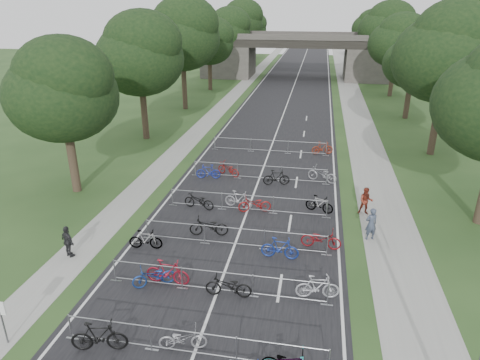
% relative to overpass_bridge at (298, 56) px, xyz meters
% --- Properties ---
extents(road, '(11.00, 140.00, 0.01)m').
position_rel_overpass_bridge_xyz_m(road, '(0.00, -15.00, -3.53)').
color(road, black).
rests_on(road, ground).
extents(sidewalk_right, '(3.00, 140.00, 0.01)m').
position_rel_overpass_bridge_xyz_m(sidewalk_right, '(8.00, -15.00, -3.53)').
color(sidewalk_right, gray).
rests_on(sidewalk_right, ground).
extents(sidewalk_left, '(2.00, 140.00, 0.01)m').
position_rel_overpass_bridge_xyz_m(sidewalk_left, '(-7.50, -15.00, -3.53)').
color(sidewalk_left, gray).
rests_on(sidewalk_left, ground).
extents(lane_markings, '(0.12, 140.00, 0.00)m').
position_rel_overpass_bridge_xyz_m(lane_markings, '(0.00, -15.00, -3.53)').
color(lane_markings, silver).
rests_on(lane_markings, ground).
extents(overpass_bridge, '(31.00, 8.00, 7.05)m').
position_rel_overpass_bridge_xyz_m(overpass_bridge, '(0.00, 0.00, 0.00)').
color(overpass_bridge, '#423F3B').
rests_on(overpass_bridge, ground).
extents(park_sign, '(0.45, 0.06, 1.83)m').
position_rel_overpass_bridge_xyz_m(park_sign, '(-6.80, -62.00, -2.27)').
color(park_sign, '#4C4C51').
rests_on(park_sign, ground).
extents(tree_left_0, '(6.72, 6.72, 10.25)m').
position_rel_overpass_bridge_xyz_m(tree_left_0, '(-11.39, -49.07, 2.96)').
color(tree_left_0, '#33261C').
rests_on(tree_left_0, ground).
extents(tree_left_1, '(7.56, 7.56, 11.53)m').
position_rel_overpass_bridge_xyz_m(tree_left_1, '(-11.39, -37.07, 3.77)').
color(tree_left_1, '#33261C').
rests_on(tree_left_1, ground).
extents(tree_right_1, '(8.18, 8.18, 12.47)m').
position_rel_overpass_bridge_xyz_m(tree_right_1, '(13.11, -37.07, 4.37)').
color(tree_right_1, '#33261C').
rests_on(tree_right_1, ground).
extents(tree_left_2, '(8.40, 8.40, 12.81)m').
position_rel_overpass_bridge_xyz_m(tree_left_2, '(-11.39, -25.07, 4.58)').
color(tree_left_2, '#33261C').
rests_on(tree_left_2, ground).
extents(tree_right_2, '(6.16, 6.16, 9.39)m').
position_rel_overpass_bridge_xyz_m(tree_right_2, '(13.11, -25.07, 2.41)').
color(tree_right_2, '#33261C').
rests_on(tree_right_2, ground).
extents(tree_left_3, '(6.72, 6.72, 10.25)m').
position_rel_overpass_bridge_xyz_m(tree_left_3, '(-11.39, -13.07, 2.96)').
color(tree_left_3, '#33261C').
rests_on(tree_left_3, ground).
extents(tree_right_3, '(7.17, 7.17, 10.93)m').
position_rel_overpass_bridge_xyz_m(tree_right_3, '(13.11, -13.07, 3.39)').
color(tree_right_3, '#33261C').
rests_on(tree_right_3, ground).
extents(tree_left_4, '(7.56, 7.56, 11.53)m').
position_rel_overpass_bridge_xyz_m(tree_left_4, '(-11.39, -1.07, 3.77)').
color(tree_left_4, '#33261C').
rests_on(tree_left_4, ground).
extents(tree_right_4, '(8.18, 8.18, 12.47)m').
position_rel_overpass_bridge_xyz_m(tree_right_4, '(13.11, -1.07, 4.37)').
color(tree_right_4, '#33261C').
rests_on(tree_right_4, ground).
extents(tree_left_5, '(8.40, 8.40, 12.81)m').
position_rel_overpass_bridge_xyz_m(tree_left_5, '(-11.39, 10.93, 4.58)').
color(tree_left_5, '#33261C').
rests_on(tree_left_5, ground).
extents(tree_right_5, '(6.16, 6.16, 9.39)m').
position_rel_overpass_bridge_xyz_m(tree_right_5, '(13.11, 10.93, 2.41)').
color(tree_right_5, '#33261C').
rests_on(tree_right_5, ground).
extents(tree_left_6, '(6.72, 6.72, 10.25)m').
position_rel_overpass_bridge_xyz_m(tree_left_6, '(-11.39, 22.93, 2.96)').
color(tree_left_6, '#33261C').
rests_on(tree_left_6, ground).
extents(tree_right_6, '(7.17, 7.17, 10.93)m').
position_rel_overpass_bridge_xyz_m(tree_right_6, '(13.11, 22.93, 3.39)').
color(tree_right_6, '#33261C').
rests_on(tree_right_6, ground).
extents(barrier_row_1, '(9.70, 0.08, 1.10)m').
position_rel_overpass_bridge_xyz_m(barrier_row_1, '(0.00, -61.40, -2.99)').
color(barrier_row_1, '#919398').
rests_on(barrier_row_1, ground).
extents(barrier_row_2, '(9.70, 0.08, 1.10)m').
position_rel_overpass_bridge_xyz_m(barrier_row_2, '(0.00, -57.80, -2.99)').
color(barrier_row_2, '#919398').
rests_on(barrier_row_2, ground).
extents(barrier_row_3, '(9.70, 0.08, 1.10)m').
position_rel_overpass_bridge_xyz_m(barrier_row_3, '(0.00, -54.00, -2.99)').
color(barrier_row_3, '#919398').
rests_on(barrier_row_3, ground).
extents(barrier_row_4, '(9.70, 0.08, 1.10)m').
position_rel_overpass_bridge_xyz_m(barrier_row_4, '(0.00, -50.00, -2.99)').
color(barrier_row_4, '#919398').
rests_on(barrier_row_4, ground).
extents(barrier_row_5, '(9.70, 0.08, 1.10)m').
position_rel_overpass_bridge_xyz_m(barrier_row_5, '(0.00, -45.00, -2.99)').
color(barrier_row_5, '#919398').
rests_on(barrier_row_5, ground).
extents(barrier_row_6, '(9.70, 0.08, 1.10)m').
position_rel_overpass_bridge_xyz_m(barrier_row_6, '(0.00, -39.00, -2.99)').
color(barrier_row_6, '#919398').
rests_on(barrier_row_6, ground).
extents(bike_4, '(2.08, 0.96, 1.21)m').
position_rel_overpass_bridge_xyz_m(bike_4, '(-3.30, -61.73, -2.93)').
color(bike_4, black).
rests_on(bike_4, ground).
extents(bike_5, '(1.80, 0.98, 0.90)m').
position_rel_overpass_bridge_xyz_m(bike_5, '(-0.45, -61.14, -3.08)').
color(bike_5, gray).
rests_on(bike_5, ground).
extents(bike_8, '(1.95, 1.47, 0.98)m').
position_rel_overpass_bridge_xyz_m(bike_8, '(-2.78, -57.83, -3.04)').
color(bike_8, navy).
rests_on(bike_8, ground).
extents(bike_9, '(2.01, 0.63, 1.19)m').
position_rel_overpass_bridge_xyz_m(bike_9, '(-2.24, -57.58, -2.94)').
color(bike_9, maroon).
rests_on(bike_9, ground).
extents(bike_10, '(1.99, 0.76, 1.03)m').
position_rel_overpass_bridge_xyz_m(bike_10, '(0.54, -57.97, -3.02)').
color(bike_10, black).
rests_on(bike_10, ground).
extents(bike_11, '(1.88, 0.77, 1.10)m').
position_rel_overpass_bridge_xyz_m(bike_11, '(4.18, -57.40, -2.99)').
color(bike_11, '#B9BAC2').
rests_on(bike_11, ground).
extents(bike_12, '(1.74, 0.65, 1.02)m').
position_rel_overpass_bridge_xyz_m(bike_12, '(-4.30, -55.00, -3.02)').
color(bike_12, '#919398').
rests_on(bike_12, ground).
extents(bike_13, '(2.14, 1.04, 1.08)m').
position_rel_overpass_bridge_xyz_m(bike_13, '(-1.52, -53.17, -3.00)').
color(bike_13, black).
rests_on(bike_13, ground).
extents(bike_14, '(1.87, 0.61, 1.11)m').
position_rel_overpass_bridge_xyz_m(bike_14, '(2.36, -54.67, -2.98)').
color(bike_14, navy).
rests_on(bike_14, ground).
extents(bike_15, '(2.04, 0.83, 1.05)m').
position_rel_overpass_bridge_xyz_m(bike_15, '(4.30, -53.37, -3.01)').
color(bike_15, maroon).
rests_on(bike_15, ground).
extents(bike_16, '(2.02, 1.06, 1.01)m').
position_rel_overpass_bridge_xyz_m(bike_16, '(-2.90, -50.16, -3.03)').
color(bike_16, black).
rests_on(bike_16, ground).
extents(bike_17, '(1.82, 0.78, 1.06)m').
position_rel_overpass_bridge_xyz_m(bike_17, '(-0.60, -49.55, -3.00)').
color(bike_17, '#9A99A0').
rests_on(bike_17, ground).
extents(bike_18, '(2.05, 1.14, 1.02)m').
position_rel_overpass_bridge_xyz_m(bike_18, '(0.44, -49.99, -3.02)').
color(bike_18, maroon).
rests_on(bike_18, ground).
extents(bike_19, '(1.75, 0.99, 1.02)m').
position_rel_overpass_bridge_xyz_m(bike_19, '(4.17, -49.30, -3.03)').
color(bike_19, '#919398').
rests_on(bike_19, ground).
extents(bike_20, '(1.76, 0.67, 1.03)m').
position_rel_overpass_bridge_xyz_m(bike_20, '(-3.53, -45.41, -3.02)').
color(bike_20, '#1B2C97').
rests_on(bike_20, ground).
extents(bike_21, '(1.97, 1.46, 0.99)m').
position_rel_overpass_bridge_xyz_m(bike_21, '(-2.27, -44.62, -3.04)').
color(bike_21, maroon).
rests_on(bike_21, ground).
extents(bike_22, '(1.87, 0.86, 1.08)m').
position_rel_overpass_bridge_xyz_m(bike_22, '(1.28, -45.72, -2.99)').
color(bike_22, black).
rests_on(bike_22, ground).
extents(bike_23, '(2.20, 1.45, 1.09)m').
position_rel_overpass_bridge_xyz_m(bike_23, '(4.30, -44.58, -2.99)').
color(bike_23, '#95969C').
rests_on(bike_23, ground).
extents(bike_27, '(1.83, 0.93, 1.06)m').
position_rel_overpass_bridge_xyz_m(bike_27, '(4.30, -38.65, -3.01)').
color(bike_27, maroon).
rests_on(bike_27, ground).
extents(pedestrian_a, '(0.76, 0.64, 1.77)m').
position_rel_overpass_bridge_xyz_m(pedestrian_a, '(6.80, -52.02, -2.65)').
color(pedestrian_a, '#374053').
rests_on(pedestrian_a, ground).
extents(pedestrian_b, '(0.81, 0.64, 1.64)m').
position_rel_overpass_bridge_xyz_m(pedestrian_b, '(6.80, -49.08, -2.72)').
color(pedestrian_b, maroon).
rests_on(pedestrian_b, ground).
extents(pedestrian_c, '(1.03, 0.82, 1.64)m').
position_rel_overpass_bridge_xyz_m(pedestrian_c, '(-7.67, -56.35, -2.71)').
color(pedestrian_c, '#232325').
rests_on(pedestrian_c, ground).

